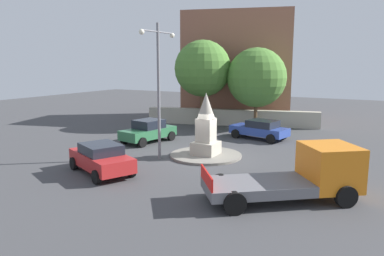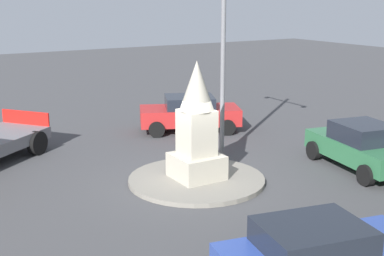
% 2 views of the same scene
% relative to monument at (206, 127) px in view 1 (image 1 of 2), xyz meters
% --- Properties ---
extents(ground_plane, '(80.00, 80.00, 0.00)m').
position_rel_monument_xyz_m(ground_plane, '(0.00, 0.00, -1.71)').
color(ground_plane, '#424244').
extents(traffic_island, '(4.11, 4.11, 0.14)m').
position_rel_monument_xyz_m(traffic_island, '(0.00, 0.00, -1.64)').
color(traffic_island, gray).
rests_on(traffic_island, ground).
extents(monument, '(1.37, 1.37, 3.53)m').
position_rel_monument_xyz_m(monument, '(0.00, 0.00, 0.00)').
color(monument, '#B2AA99').
rests_on(monument, traffic_island).
extents(streetlamp, '(3.19, 0.28, 7.40)m').
position_rel_monument_xyz_m(streetlamp, '(1.67, -2.06, 2.78)').
color(streetlamp, slate).
rests_on(streetlamp, ground).
extents(car_blue_far_side, '(2.57, 4.26, 1.35)m').
position_rel_monument_xyz_m(car_blue_far_side, '(-6.26, 1.14, -0.99)').
color(car_blue_far_side, '#2D479E').
rests_on(car_blue_far_side, ground).
extents(car_green_passing, '(4.16, 2.52, 1.52)m').
position_rel_monument_xyz_m(car_green_passing, '(-1.71, -5.18, -0.94)').
color(car_green_passing, '#2D6B42').
rests_on(car_green_passing, ground).
extents(car_red_parked_left, '(3.26, 4.41, 1.46)m').
position_rel_monument_xyz_m(car_red_parked_left, '(5.38, -3.01, -0.94)').
color(car_red_parked_left, '#B22323').
rests_on(car_red_parked_left, ground).
extents(truck_orange_waiting, '(5.32, 6.01, 2.15)m').
position_rel_monument_xyz_m(truck_orange_waiting, '(4.28, 6.39, -0.69)').
color(truck_orange_waiting, orange).
rests_on(truck_orange_waiting, ground).
extents(stone_boundary_wall, '(4.46, 14.25, 1.36)m').
position_rel_monument_xyz_m(stone_boundary_wall, '(-10.70, -2.88, -1.03)').
color(stone_boundary_wall, '#B2AA99').
rests_on(stone_boundary_wall, ground).
extents(corner_building, '(8.41, 11.03, 9.88)m').
position_rel_monument_xyz_m(corner_building, '(-15.08, -4.06, 3.23)').
color(corner_building, '#935B47').
rests_on(corner_building, ground).
extents(tree_near_wall, '(4.76, 4.76, 6.51)m').
position_rel_monument_xyz_m(tree_near_wall, '(-10.28, -0.59, 2.42)').
color(tree_near_wall, brown).
rests_on(tree_near_wall, ground).
extents(tree_mid_cluster, '(4.66, 4.66, 7.16)m').
position_rel_monument_xyz_m(tree_mid_cluster, '(-9.14, -4.84, 3.11)').
color(tree_mid_cluster, brown).
rests_on(tree_mid_cluster, ground).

